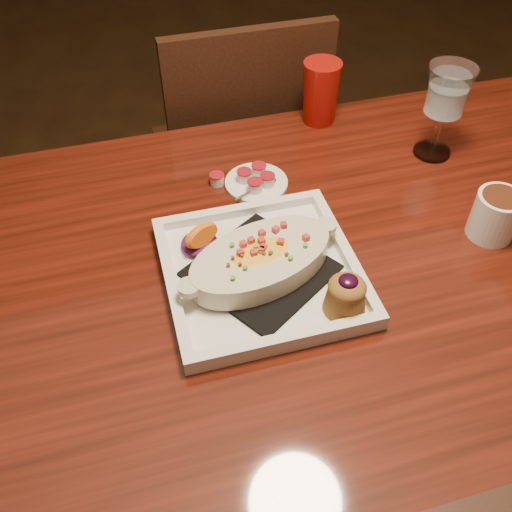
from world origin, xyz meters
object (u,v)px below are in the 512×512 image
object	(u,v)px
goblet	(447,96)
red_tumbler	(321,92)
saucer	(256,182)
chair_far	(239,158)
table	(323,288)
plate	(266,267)
coffee_mug	(497,214)

from	to	relation	value
goblet	red_tumbler	bearing A→B (deg)	135.49
saucer	goblet	bearing A→B (deg)	0.64
saucer	red_tumbler	world-z (taller)	red_tumbler
goblet	saucer	size ratio (longest dim) A/B	1.56
chair_far	saucer	size ratio (longest dim) A/B	7.45
table	plate	xyz separation A→B (m)	(-0.12, -0.03, 0.13)
table	plate	distance (m)	0.18
table	red_tumbler	bearing A→B (deg)	71.97
coffee_mug	saucer	distance (m)	0.45
chair_far	table	bearing A→B (deg)	90.00
chair_far	plate	xyz separation A→B (m)	(-0.12, -0.66, 0.27)
plate	goblet	xyz separation A→B (m)	(0.44, 0.25, 0.11)
table	coffee_mug	size ratio (longest dim) A/B	12.85
coffee_mug	saucer	size ratio (longest dim) A/B	0.93
saucer	coffee_mug	bearing A→B (deg)	-33.49
plate	saucer	world-z (taller)	plate
red_tumbler	table	bearing A→B (deg)	-108.03
goblet	plate	bearing A→B (deg)	-150.80
table	red_tumbler	distance (m)	0.45
chair_far	coffee_mug	xyz separation A→B (m)	(0.30, -0.66, 0.29)
saucer	red_tumbler	size ratio (longest dim) A/B	0.90
coffee_mug	goblet	world-z (taller)	goblet
saucer	red_tumbler	xyz separation A→B (m)	(0.20, 0.19, 0.06)
table	red_tumbler	xyz separation A→B (m)	(0.13, 0.40, 0.17)
chair_far	plate	distance (m)	0.72
goblet	red_tumbler	xyz separation A→B (m)	(-0.19, 0.18, -0.07)
coffee_mug	red_tumbler	bearing A→B (deg)	114.09
goblet	saucer	bearing A→B (deg)	-179.36
coffee_mug	saucer	xyz separation A→B (m)	(-0.37, 0.25, -0.04)
table	chair_far	world-z (taller)	chair_far
table	chair_far	size ratio (longest dim) A/B	1.61
plate	saucer	xyz separation A→B (m)	(0.05, 0.24, -0.02)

